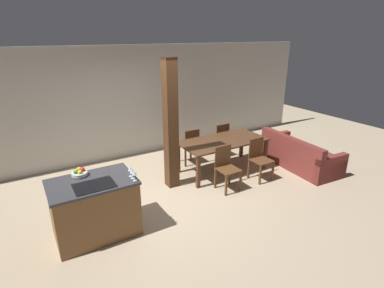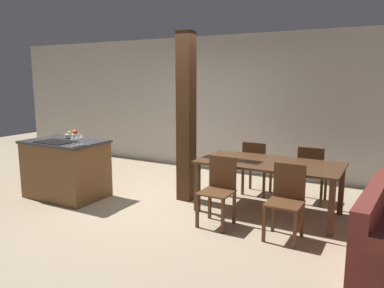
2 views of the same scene
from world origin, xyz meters
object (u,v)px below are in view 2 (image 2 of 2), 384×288
object	(u,v)px
wine_glass_far	(82,136)
dining_chair_far_left	(256,167)
timber_post	(186,118)
kitchen_island	(66,169)
dining_table	(269,168)
fruit_bowl	(72,134)
dining_chair_near_left	(219,189)
wine_glass_near	(73,138)
dining_chair_near_right	(286,200)
dining_chair_far_right	(311,173)
wine_glass_middle	(77,137)

from	to	relation	value
wine_glass_far	dining_chair_far_left	distance (m)	2.74
timber_post	wine_glass_far	bearing A→B (deg)	-140.58
kitchen_island	dining_table	bearing A→B (deg)	15.65
dining_table	fruit_bowl	bearing A→B (deg)	-169.50
fruit_bowl	dining_chair_near_left	xyz separation A→B (m)	(2.70, -0.13, -0.50)
dining_chair_far_left	timber_post	size ratio (longest dim) A/B	0.34
timber_post	wine_glass_near	bearing A→B (deg)	-136.04
wine_glass_far	timber_post	world-z (taller)	timber_post
dining_chair_near_right	dining_chair_far_left	distance (m)	1.67
dining_table	dining_chair_far_right	distance (m)	0.85
wine_glass_far	dining_chair_near_right	xyz separation A→B (m)	(2.92, 0.31, -0.58)
kitchen_island	dining_chair_near_right	size ratio (longest dim) A/B	1.42
dining_table	dining_chair_far_right	xyz separation A→B (m)	(0.44, 0.71, -0.18)
fruit_bowl	dining_chair_near_left	distance (m)	2.75
wine_glass_far	dining_chair_near_left	xyz separation A→B (m)	(2.05, 0.31, -0.58)
wine_glass_near	timber_post	world-z (taller)	timber_post
dining_chair_near_right	dining_chair_near_left	bearing A→B (deg)	180.00
dining_chair_near_left	timber_post	xyz separation A→B (m)	(-0.86, 0.67, 0.81)
dining_chair_near_left	kitchen_island	bearing A→B (deg)	-176.91
dining_table	dining_chair_near_right	size ratio (longest dim) A/B	2.22
kitchen_island	fruit_bowl	bearing A→B (deg)	111.37
dining_table	timber_post	world-z (taller)	timber_post
dining_chair_near_left	timber_post	size ratio (longest dim) A/B	0.34
wine_glass_middle	dining_chair_near_right	xyz separation A→B (m)	(2.92, 0.39, -0.58)
fruit_bowl	wine_glass_near	xyz separation A→B (m)	(0.65, -0.60, 0.08)
wine_glass_far	dining_chair_far_right	bearing A→B (deg)	30.56
fruit_bowl	dining_chair_far_right	size ratio (longest dim) A/B	0.27
dining_chair_far_left	timber_post	world-z (taller)	timber_post
dining_chair_near_right	dining_chair_far_right	size ratio (longest dim) A/B	1.00
kitchen_island	timber_post	bearing A→B (deg)	25.06
dining_chair_near_right	fruit_bowl	bearing A→B (deg)	177.94
dining_chair_near_left	timber_post	distance (m)	1.36
wine_glass_near	dining_chair_near_left	bearing A→B (deg)	13.07
dining_chair_near_right	dining_chair_far_left	bearing A→B (deg)	121.56
wine_glass_far	dining_chair_near_right	bearing A→B (deg)	5.99
kitchen_island	wine_glass_near	distance (m)	0.87
kitchen_island	dining_chair_near_left	size ratio (longest dim) A/B	1.42
wine_glass_far	dining_chair_far_left	size ratio (longest dim) A/B	0.19
dining_chair_near_left	timber_post	world-z (taller)	timber_post
wine_glass_near	wine_glass_far	xyz separation A→B (m)	(0.00, 0.17, 0.00)
dining_chair_near_right	dining_chair_far_left	size ratio (longest dim) A/B	1.00
wine_glass_near	dining_chair_near_left	world-z (taller)	wine_glass_near
kitchen_island	wine_glass_near	size ratio (longest dim) A/B	7.64
wine_glass_middle	dining_chair_far_right	size ratio (longest dim) A/B	0.19
fruit_bowl	dining_chair_far_right	xyz separation A→B (m)	(3.57, 1.29, -0.50)
dining_chair_far_right	timber_post	world-z (taller)	timber_post
fruit_bowl	wine_glass_near	size ratio (longest dim) A/B	1.45
fruit_bowl	dining_table	distance (m)	3.21
wine_glass_near	dining_chair_far_left	distance (m)	2.85
wine_glass_middle	dining_chair_far_left	bearing A→B (deg)	41.44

